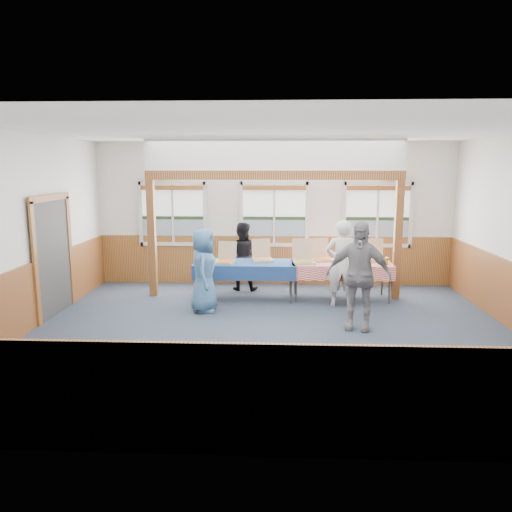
# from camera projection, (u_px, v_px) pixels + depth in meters

# --- Properties ---
(floor) EXTENTS (8.00, 8.00, 0.00)m
(floor) POSITION_uv_depth(u_px,v_px,m) (271.00, 333.00, 8.09)
(floor) COLOR #293844
(floor) RESTS_ON ground
(ceiling) EXTENTS (8.00, 8.00, 0.00)m
(ceiling) POSITION_uv_depth(u_px,v_px,m) (273.00, 130.00, 7.52)
(ceiling) COLOR white
(ceiling) RESTS_ON wall_back
(wall_back) EXTENTS (8.00, 0.00, 8.00)m
(wall_back) POSITION_uv_depth(u_px,v_px,m) (274.00, 214.00, 11.24)
(wall_back) COLOR silver
(wall_back) RESTS_ON floor
(wall_front) EXTENTS (8.00, 0.00, 8.00)m
(wall_front) POSITION_uv_depth(u_px,v_px,m) (266.00, 290.00, 4.36)
(wall_front) COLOR silver
(wall_front) RESTS_ON floor
(wall_left) EXTENTS (0.00, 8.00, 8.00)m
(wall_left) POSITION_uv_depth(u_px,v_px,m) (22.00, 234.00, 7.98)
(wall_left) COLOR silver
(wall_left) RESTS_ON floor
(wainscot_back) EXTENTS (7.98, 0.05, 1.10)m
(wainscot_back) POSITION_uv_depth(u_px,v_px,m) (274.00, 260.00, 11.40)
(wainscot_back) COLOR brown
(wainscot_back) RESTS_ON floor
(wainscot_front) EXTENTS (7.98, 0.05, 1.10)m
(wainscot_front) POSITION_uv_depth(u_px,v_px,m) (266.00, 401.00, 4.57)
(wainscot_front) COLOR brown
(wainscot_front) RESTS_ON floor
(wainscot_left) EXTENTS (0.05, 6.98, 1.10)m
(wainscot_left) POSITION_uv_depth(u_px,v_px,m) (29.00, 297.00, 8.17)
(wainscot_left) COLOR brown
(wainscot_left) RESTS_ON floor
(cased_opening) EXTENTS (0.06, 1.30, 2.10)m
(cased_opening) POSITION_uv_depth(u_px,v_px,m) (52.00, 257.00, 8.96)
(cased_opening) COLOR #333333
(cased_opening) RESTS_ON wall_left
(window_left) EXTENTS (1.56, 0.10, 1.46)m
(window_left) POSITION_uv_depth(u_px,v_px,m) (173.00, 210.00, 11.29)
(window_left) COLOR silver
(window_left) RESTS_ON wall_back
(window_mid) EXTENTS (1.56, 0.10, 1.46)m
(window_mid) POSITION_uv_depth(u_px,v_px,m) (274.00, 211.00, 11.19)
(window_mid) COLOR silver
(window_mid) RESTS_ON wall_back
(window_right) EXTENTS (1.56, 0.10, 1.46)m
(window_right) POSITION_uv_depth(u_px,v_px,m) (378.00, 211.00, 11.08)
(window_right) COLOR silver
(window_right) RESTS_ON wall_back
(post_left) EXTENTS (0.15, 0.15, 2.40)m
(post_left) POSITION_uv_depth(u_px,v_px,m) (152.00, 239.00, 10.25)
(post_left) COLOR #552513
(post_left) RESTS_ON floor
(post_right) EXTENTS (0.15, 0.15, 2.40)m
(post_right) POSITION_uv_depth(u_px,v_px,m) (398.00, 240.00, 10.02)
(post_right) COLOR #552513
(post_right) RESTS_ON floor
(cross_beam) EXTENTS (5.15, 0.18, 0.18)m
(cross_beam) POSITION_uv_depth(u_px,v_px,m) (274.00, 175.00, 9.90)
(cross_beam) COLOR #552513
(cross_beam) RESTS_ON post_left
(table_left) EXTENTS (2.10, 1.07, 0.76)m
(table_left) POSITION_uv_depth(u_px,v_px,m) (245.00, 265.00, 10.08)
(table_left) COLOR #333333
(table_left) RESTS_ON floor
(table_right) EXTENTS (2.17, 1.58, 0.76)m
(table_right) POSITION_uv_depth(u_px,v_px,m) (341.00, 265.00, 10.06)
(table_right) COLOR #333333
(table_right) RESTS_ON floor
(pizza_box_a) EXTENTS (0.43, 0.50, 0.41)m
(pizza_box_a) POSITION_uv_depth(u_px,v_px,m) (225.00, 260.00, 9.97)
(pizza_box_a) COLOR tan
(pizza_box_a) RESTS_ON table_left
(pizza_box_b) EXTENTS (0.46, 0.53, 0.42)m
(pizza_box_b) POSITION_uv_depth(u_px,v_px,m) (262.00, 258.00, 10.20)
(pizza_box_b) COLOR tan
(pizza_box_b) RESTS_ON table_left
(pizza_box_c) EXTENTS (0.47, 0.55, 0.46)m
(pizza_box_c) POSITION_uv_depth(u_px,v_px,m) (304.00, 260.00, 9.97)
(pizza_box_c) COLOR tan
(pizza_box_c) RESTS_ON table_right
(pizza_box_d) EXTENTS (0.51, 0.57, 0.43)m
(pizza_box_d) POSITION_uv_depth(u_px,v_px,m) (322.00, 257.00, 10.24)
(pizza_box_d) COLOR tan
(pizza_box_d) RESTS_ON table_right
(pizza_box_e) EXTENTS (0.48, 0.54, 0.43)m
(pizza_box_e) POSITION_uv_depth(u_px,v_px,m) (354.00, 260.00, 9.95)
(pizza_box_e) COLOR tan
(pizza_box_e) RESTS_ON table_right
(pizza_box_f) EXTENTS (0.49, 0.56, 0.44)m
(pizza_box_f) POSITION_uv_depth(u_px,v_px,m) (373.00, 258.00, 10.14)
(pizza_box_f) COLOR tan
(pizza_box_f) RESTS_ON table_right
(veggie_tray) EXTENTS (0.43, 0.43, 0.10)m
(veggie_tray) POSITION_uv_depth(u_px,v_px,m) (208.00, 260.00, 10.10)
(veggie_tray) COLOR black
(veggie_tray) RESTS_ON table_left
(drink_glass) EXTENTS (0.07, 0.07, 0.15)m
(drink_glass) POSITION_uv_depth(u_px,v_px,m) (387.00, 261.00, 9.75)
(drink_glass) COLOR #A36A1B
(drink_glass) RESTS_ON table_right
(woman_white) EXTENTS (0.63, 0.43, 1.68)m
(woman_white) POSITION_uv_depth(u_px,v_px,m) (342.00, 264.00, 9.49)
(woman_white) COLOR silver
(woman_white) RESTS_ON floor
(woman_black) EXTENTS (0.78, 0.63, 1.48)m
(woman_black) POSITION_uv_depth(u_px,v_px,m) (242.00, 256.00, 10.81)
(woman_black) COLOR black
(woman_black) RESTS_ON floor
(man_blue) EXTENTS (0.52, 0.78, 1.55)m
(man_blue) POSITION_uv_depth(u_px,v_px,m) (204.00, 270.00, 9.18)
(man_blue) COLOR #3B6793
(man_blue) RESTS_ON floor
(person_grey) EXTENTS (1.14, 0.72, 1.81)m
(person_grey) POSITION_uv_depth(u_px,v_px,m) (358.00, 275.00, 8.16)
(person_grey) COLOR gray
(person_grey) RESTS_ON floor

